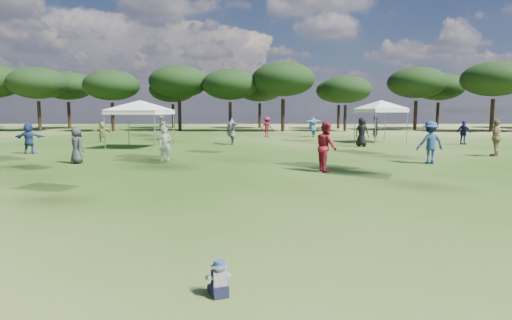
{
  "coord_description": "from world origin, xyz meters",
  "views": [
    {
      "loc": [
        -0.04,
        -3.1,
        2.31
      ],
      "look_at": [
        -0.0,
        2.94,
        1.6
      ],
      "focal_mm": 30.0,
      "sensor_mm": 36.0,
      "label": 1
    }
  ],
  "objects": [
    {
      "name": "tent_left",
      "position": [
        -6.94,
        23.2,
        2.79
      ],
      "size": [
        6.53,
        6.53,
        3.21
      ],
      "rotation": [
        0.0,
        0.0,
        -0.17
      ],
      "color": "gray",
      "rests_on": "ground"
    },
    {
      "name": "tent_right",
      "position": [
        9.08,
        27.5,
        2.9
      ],
      "size": [
        5.29,
        5.29,
        3.32
      ],
      "rotation": [
        0.0,
        0.0,
        0.32
      ],
      "color": "gray",
      "rests_on": "ground"
    },
    {
      "name": "festival_crowd",
      "position": [
        0.93,
        24.64,
        0.88
      ],
      "size": [
        27.44,
        22.61,
        1.9
      ],
      "color": "maroon",
      "rests_on": "ground"
    },
    {
      "name": "tree_line",
      "position": [
        2.39,
        47.41,
        5.42
      ],
      "size": [
        108.78,
        17.63,
        7.77
      ],
      "color": "black",
      "rests_on": "ground"
    },
    {
      "name": "toddler",
      "position": [
        -0.47,
        2.02,
        0.21
      ],
      "size": [
        0.35,
        0.38,
        0.46
      ],
      "rotation": [
        0.0,
        0.0,
        0.36
      ],
      "color": "black",
      "rests_on": "ground"
    }
  ]
}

